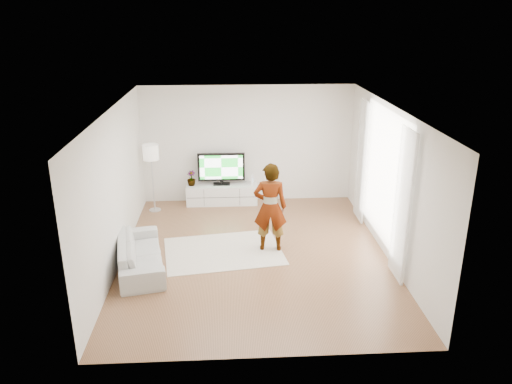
{
  "coord_description": "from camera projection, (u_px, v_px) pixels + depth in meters",
  "views": [
    {
      "loc": [
        -0.47,
        -8.52,
        4.4
      ],
      "look_at": [
        0.05,
        0.4,
        1.14
      ],
      "focal_mm": 35.0,
      "sensor_mm": 36.0,
      "label": 1
    }
  ],
  "objects": [
    {
      "name": "television",
      "position": [
        221.0,
        168.0,
        11.8
      ],
      "size": [
        1.11,
        0.22,
        0.77
      ],
      "color": "black",
      "rests_on": "media_console"
    },
    {
      "name": "floor",
      "position": [
        255.0,
        255.0,
        9.53
      ],
      "size": [
        6.0,
        6.0,
        0.0
      ],
      "primitive_type": "plane",
      "color": "#936242",
      "rests_on": "ground"
    },
    {
      "name": "wall_left",
      "position": [
        115.0,
        189.0,
        8.91
      ],
      "size": [
        0.02,
        6.0,
        2.8
      ],
      "primitive_type": "cube",
      "color": "silver",
      "rests_on": "floor"
    },
    {
      "name": "media_console",
      "position": [
        222.0,
        194.0,
        12.0
      ],
      "size": [
        1.69,
        0.48,
        0.47
      ],
      "color": "white",
      "rests_on": "floor"
    },
    {
      "name": "ceiling",
      "position": [
        254.0,
        109.0,
        8.57
      ],
      "size": [
        6.0,
        6.0,
        0.0
      ],
      "primitive_type": "plane",
      "color": "white",
      "rests_on": "wall_back"
    },
    {
      "name": "wall_front",
      "position": [
        268.0,
        265.0,
        6.23
      ],
      "size": [
        5.0,
        0.02,
        2.8
      ],
      "primitive_type": "cube",
      "color": "silver",
      "rests_on": "floor"
    },
    {
      "name": "curtain_far",
      "position": [
        362.0,
        161.0,
        10.69
      ],
      "size": [
        0.04,
        0.7,
        2.6
      ],
      "primitive_type": "cube",
      "color": "white",
      "rests_on": "floor"
    },
    {
      "name": "game_console",
      "position": [
        252.0,
        180.0,
        11.93
      ],
      "size": [
        0.06,
        0.16,
        0.21
      ],
      "rotation": [
        0.0,
        0.0,
        -0.06
      ],
      "color": "white",
      "rests_on": "media_console"
    },
    {
      "name": "wall_right",
      "position": [
        390.0,
        183.0,
        9.18
      ],
      "size": [
        0.02,
        6.0,
        2.8
      ],
      "primitive_type": "cube",
      "color": "silver",
      "rests_on": "floor"
    },
    {
      "name": "player",
      "position": [
        270.0,
        207.0,
        9.46
      ],
      "size": [
        0.67,
        0.47,
        1.74
      ],
      "primitive_type": "imported",
      "rotation": [
        0.0,
        0.0,
        3.06
      ],
      "color": "#334772",
      "rests_on": "rug"
    },
    {
      "name": "sofa",
      "position": [
        140.0,
        254.0,
        8.97
      ],
      "size": [
        1.12,
        2.03,
        0.56
      ],
      "primitive_type": "imported",
      "rotation": [
        0.0,
        0.0,
        1.77
      ],
      "color": "#B7B7B2",
      "rests_on": "floor"
    },
    {
      "name": "window",
      "position": [
        384.0,
        176.0,
        9.45
      ],
      "size": [
        0.01,
        2.6,
        2.5
      ],
      "primitive_type": "cube",
      "color": "white",
      "rests_on": "wall_right"
    },
    {
      "name": "floor_lamp",
      "position": [
        151.0,
        155.0,
        11.2
      ],
      "size": [
        0.35,
        0.35,
        1.58
      ],
      "color": "silver",
      "rests_on": "floor"
    },
    {
      "name": "rug",
      "position": [
        223.0,
        251.0,
        9.67
      ],
      "size": [
        2.43,
        1.9,
        0.01
      ],
      "primitive_type": "cube",
      "rotation": [
        0.0,
        0.0,
        0.15
      ],
      "color": "beige",
      "rests_on": "floor"
    },
    {
      "name": "curtain_near",
      "position": [
        402.0,
        206.0,
        8.26
      ],
      "size": [
        0.04,
        0.7,
        2.6
      ],
      "primitive_type": "cube",
      "color": "white",
      "rests_on": "floor"
    },
    {
      "name": "potted_plant",
      "position": [
        191.0,
        178.0,
        11.82
      ],
      "size": [
        0.27,
        0.27,
        0.36
      ],
      "primitive_type": "imported",
      "rotation": [
        0.0,
        0.0,
        -0.43
      ],
      "color": "#3F7238",
      "rests_on": "media_console"
    },
    {
      "name": "wall_back",
      "position": [
        248.0,
        144.0,
        11.86
      ],
      "size": [
        5.0,
        0.02,
        2.8
      ],
      "primitive_type": "cube",
      "color": "silver",
      "rests_on": "floor"
    }
  ]
}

